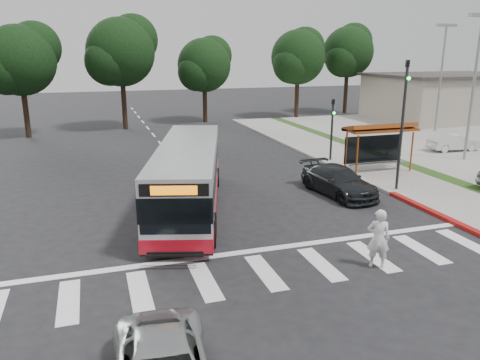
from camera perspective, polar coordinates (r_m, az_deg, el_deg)
name	(u,v)px	position (r m, az deg, el deg)	size (l,w,h in m)	color
ground	(223,221)	(19.78, -2.05, -4.99)	(140.00, 140.00, 0.00)	black
sidewalk_east	(353,161)	(31.15, 13.64, 2.31)	(4.00, 40.00, 0.12)	gray
curb_east	(326,163)	(30.17, 10.38, 2.10)	(0.30, 40.00, 0.15)	#9E9991
curb_east_red	(433,212)	(22.21, 22.49, -3.68)	(0.32, 6.00, 0.15)	maroon
parking_lot	(478,144)	(40.07, 27.02, 3.90)	(18.00, 36.00, 0.10)	gray
commercial_building	(445,98)	(53.23, 23.76, 9.08)	(14.00, 10.00, 4.40)	#A39A88
building_roof_cap	(448,75)	(53.08, 24.04, 11.60)	(14.60, 10.60, 0.30)	#383330
crosswalk_ladder	(265,272)	(15.41, 3.10, -11.15)	(18.00, 2.60, 0.01)	silver
bus_shelter	(379,133)	(28.23, 16.61, 5.52)	(4.20, 1.60, 2.86)	#8F4117
traffic_signal_ne_tall	(403,115)	(24.41, 19.27, 7.47)	(0.18, 0.37, 6.50)	black
traffic_signal_ne_short	(332,123)	(30.43, 11.17, 6.79)	(0.18, 0.37, 4.00)	black
lot_light_front	(476,68)	(33.13, 26.82, 12.11)	(1.90, 0.35, 9.01)	gray
lot_light_mid	(442,63)	(44.57, 23.45, 12.93)	(1.90, 0.35, 9.01)	gray
tree_ne_a	(298,56)	(50.52, 7.14, 14.74)	(6.16, 5.74, 9.30)	black
tree_ne_b	(348,51)	(55.53, 13.07, 15.07)	(6.16, 5.74, 10.02)	black
tree_north_a	(122,51)	(44.04, -14.24, 15.01)	(6.60, 6.15, 10.17)	black
tree_north_b	(205,64)	(47.25, -4.33, 13.89)	(5.72, 5.33, 8.43)	black
tree_north_c	(21,59)	(42.22, -25.17, 13.20)	(6.16, 5.74, 9.30)	black
transit_bus	(188,177)	(20.95, -6.32, 0.31)	(2.46, 11.35, 2.93)	#B2B4B7
pedestrian	(378,239)	(15.99, 16.52, -6.86)	(0.73, 0.48, 2.01)	silver
dark_sedan	(338,181)	(23.65, 11.90, -0.12)	(1.95, 4.79, 1.39)	black
parked_car_1	(453,142)	(36.37, 24.58, 4.22)	(1.27, 3.66, 1.20)	silver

